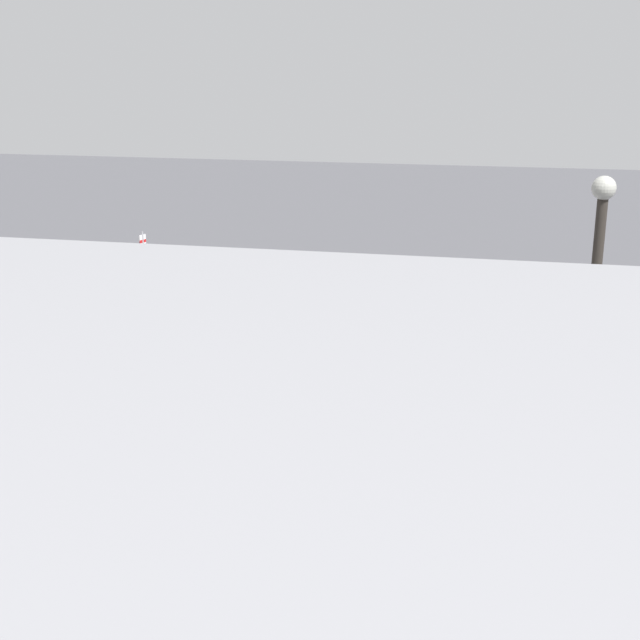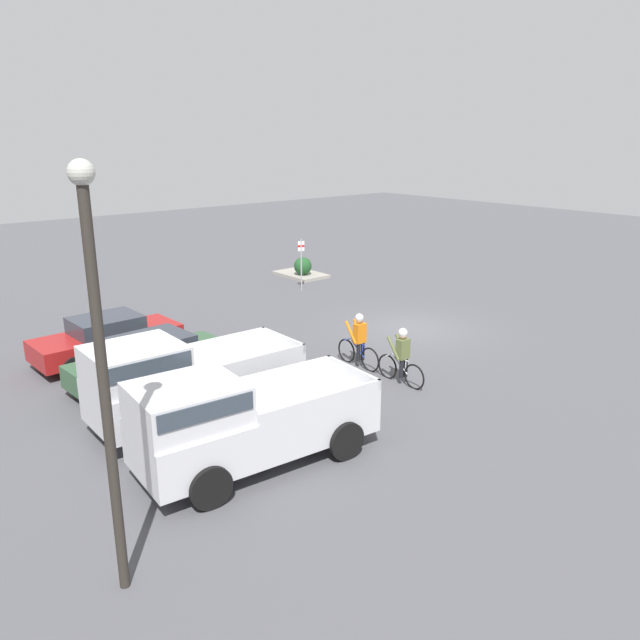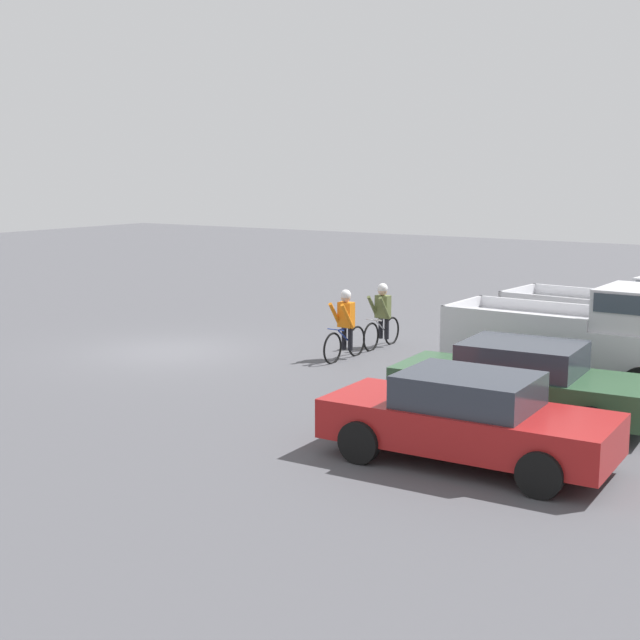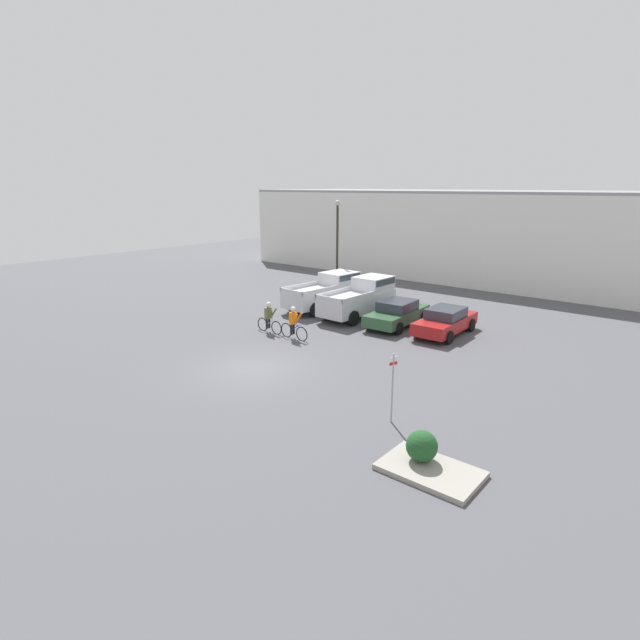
# 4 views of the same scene
# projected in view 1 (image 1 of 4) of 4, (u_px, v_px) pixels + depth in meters

# --- Properties ---
(ground_plane) EXTENTS (80.00, 80.00, 0.00)m
(ground_plane) POSITION_uv_depth(u_px,v_px,m) (346.00, 316.00, 29.09)
(ground_plane) COLOR #4C4C51
(pickup_truck_0) EXTENTS (2.54, 5.41, 2.19)m
(pickup_truck_0) POSITION_uv_depth(u_px,v_px,m) (468.00, 417.00, 18.20)
(pickup_truck_0) COLOR silver
(pickup_truck_0) RESTS_ON ground_plane
(pickup_truck_1) EXTENTS (2.29, 5.31, 2.24)m
(pickup_truck_1) POSITION_uv_depth(u_px,v_px,m) (336.00, 403.00, 18.88)
(pickup_truck_1) COLOR silver
(pickup_truck_1) RESTS_ON ground_plane
(sedan_0) EXTENTS (2.21, 4.67, 1.44)m
(sedan_0) POSITION_uv_depth(u_px,v_px,m) (219.00, 403.00, 20.05)
(sedan_0) COLOR #2D5133
(sedan_0) RESTS_ON ground_plane
(sedan_1) EXTENTS (2.05, 4.53, 1.43)m
(sedan_1) POSITION_uv_depth(u_px,v_px,m) (100.00, 396.00, 20.42)
(sedan_1) COLOR maroon
(sedan_1) RESTS_ON ground_plane
(cyclist_0) EXTENTS (1.84, 0.46, 1.72)m
(cyclist_0) POSITION_uv_depth(u_px,v_px,m) (376.00, 332.00, 24.59)
(cyclist_0) COLOR black
(cyclist_0) RESTS_ON ground_plane
(cyclist_1) EXTENTS (1.80, 0.46, 1.69)m
(cyclist_1) POSITION_uv_depth(u_px,v_px,m) (440.00, 337.00, 24.23)
(cyclist_1) COLOR black
(cyclist_1) RESTS_ON ground_plane
(fire_lane_sign) EXTENTS (0.13, 0.29, 2.39)m
(fire_lane_sign) POSITION_uv_depth(u_px,v_px,m) (144.00, 259.00, 30.58)
(fire_lane_sign) COLOR #9E9EA3
(fire_lane_sign) RESTS_ON ground_plane
(lamppost) EXTENTS (0.36, 0.36, 6.59)m
(lamppost) POSITION_uv_depth(u_px,v_px,m) (589.00, 351.00, 13.80)
(lamppost) COLOR #2D2823
(lamppost) RESTS_ON ground_plane
(curb_island) EXTENTS (2.66, 1.70, 0.15)m
(curb_island) POSITION_uv_depth(u_px,v_px,m) (105.00, 280.00, 33.25)
(curb_island) COLOR gray
(curb_island) RESTS_ON ground_plane
(shrub) EXTENTS (0.88, 0.88, 0.88)m
(shrub) POSITION_uv_depth(u_px,v_px,m) (111.00, 268.00, 32.85)
(shrub) COLOR #1E4C23
(shrub) RESTS_ON curb_island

